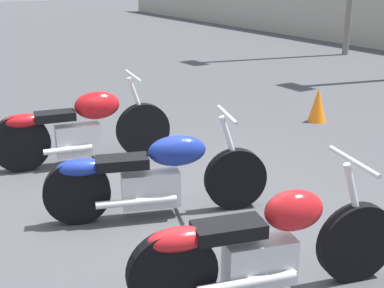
{
  "coord_description": "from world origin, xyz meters",
  "views": [
    {
      "loc": [
        4.09,
        -2.31,
        2.31
      ],
      "look_at": [
        0.0,
        0.32,
        0.65
      ],
      "focal_mm": 50.0,
      "sensor_mm": 36.0,
      "label": 1
    }
  ],
  "objects_px": {
    "traffic_cone_near": "(318,105)",
    "motorcycle_slot_0": "(81,127)",
    "motorcycle_slot_2": "(263,246)",
    "motorcycle_slot_1": "(154,176)"
  },
  "relations": [
    {
      "from": "motorcycle_slot_0",
      "to": "traffic_cone_near",
      "type": "distance_m",
      "value": 3.69
    },
    {
      "from": "motorcycle_slot_0",
      "to": "motorcycle_slot_2",
      "type": "distance_m",
      "value": 3.27
    },
    {
      "from": "motorcycle_slot_0",
      "to": "traffic_cone_near",
      "type": "xyz_separation_m",
      "value": [
        0.24,
        3.67,
        -0.19
      ]
    },
    {
      "from": "motorcycle_slot_0",
      "to": "motorcycle_slot_2",
      "type": "bearing_deg",
      "value": 12.9
    },
    {
      "from": "motorcycle_slot_2",
      "to": "motorcycle_slot_0",
      "type": "bearing_deg",
      "value": -163.12
    },
    {
      "from": "traffic_cone_near",
      "to": "motorcycle_slot_0",
      "type": "bearing_deg",
      "value": -93.67
    },
    {
      "from": "motorcycle_slot_1",
      "to": "motorcycle_slot_2",
      "type": "distance_m",
      "value": 1.57
    },
    {
      "from": "motorcycle_slot_2",
      "to": "traffic_cone_near",
      "type": "height_order",
      "value": "motorcycle_slot_2"
    },
    {
      "from": "motorcycle_slot_0",
      "to": "motorcycle_slot_1",
      "type": "height_order",
      "value": "motorcycle_slot_0"
    },
    {
      "from": "motorcycle_slot_1",
      "to": "motorcycle_slot_2",
      "type": "xyz_separation_m",
      "value": [
        1.57,
        0.02,
        0.0
      ]
    }
  ]
}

